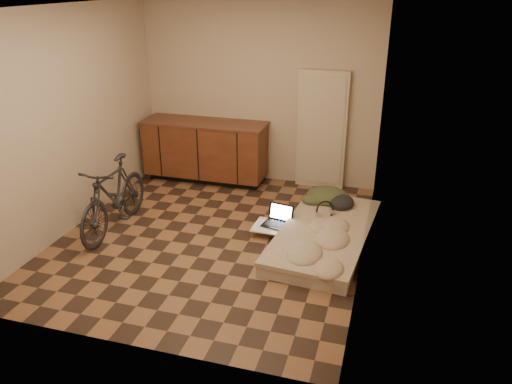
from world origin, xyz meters
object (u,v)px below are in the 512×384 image
(bicycle, at_px, (113,193))
(lap_desk, at_px, (279,228))
(laptop, at_px, (278,220))
(futon, at_px, (325,235))

(bicycle, relative_size, lap_desk, 2.42)
(lap_desk, relative_size, laptop, 1.72)
(futon, distance_m, lap_desk, 0.56)
(futon, relative_size, laptop, 5.74)
(futon, bearing_deg, lap_desk, -176.71)
(futon, height_order, laptop, laptop)
(bicycle, height_order, lap_desk, bicycle)
(lap_desk, bearing_deg, bicycle, -165.59)
(bicycle, bearing_deg, lap_desk, 11.26)
(futon, xyz_separation_m, lap_desk, (-0.56, 0.02, 0.00))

